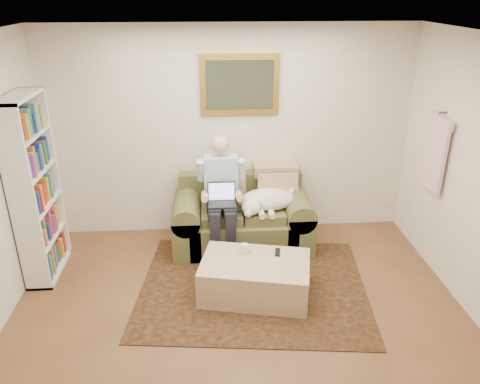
{
  "coord_description": "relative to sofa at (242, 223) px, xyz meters",
  "views": [
    {
      "loc": [
        -0.26,
        -3.06,
        2.96
      ],
      "look_at": [
        0.06,
        1.5,
        0.95
      ],
      "focal_mm": 35.0,
      "sensor_mm": 36.0,
      "label": 1
    }
  ],
  "objects": [
    {
      "name": "room_shell",
      "position": [
        -0.13,
        -1.69,
        1.01
      ],
      "size": [
        4.51,
        5.0,
        2.61
      ],
      "color": "brown",
      "rests_on": "ground"
    },
    {
      "name": "rug",
      "position": [
        0.05,
        -0.93,
        -0.28
      ],
      "size": [
        2.58,
        2.16,
        0.01
      ],
      "primitive_type": "cube",
      "rotation": [
        0.0,
        0.0,
        -0.11
      ],
      "color": "black",
      "rests_on": "room_shell"
    },
    {
      "name": "sofa",
      "position": [
        0.0,
        0.0,
        0.0
      ],
      "size": [
        1.67,
        0.85,
        1.0
      ],
      "color": "brown",
      "rests_on": "room_shell"
    },
    {
      "name": "seated_man",
      "position": [
        -0.25,
        -0.15,
        0.41
      ],
      "size": [
        0.55,
        0.79,
        1.41
      ],
      "primitive_type": null,
      "color": "#8CC6D8",
      "rests_on": "sofa"
    },
    {
      "name": "laptop",
      "position": [
        -0.25,
        -0.22,
        0.45
      ],
      "size": [
        0.32,
        0.26,
        0.23
      ],
      "color": "black",
      "rests_on": "seated_man"
    },
    {
      "name": "sleeping_dog",
      "position": [
        0.3,
        -0.08,
        0.35
      ],
      "size": [
        0.69,
        0.43,
        0.26
      ],
      "primitive_type": null,
      "color": "white",
      "rests_on": "sofa"
    },
    {
      "name": "ottoman",
      "position": [
        0.06,
        -1.06,
        -0.09
      ],
      "size": [
        1.22,
        0.92,
        0.4
      ],
      "primitive_type": "cube",
      "rotation": [
        0.0,
        0.0,
        -0.22
      ],
      "color": "#CCAA88",
      "rests_on": "room_shell"
    },
    {
      "name": "coffee_mug",
      "position": [
        -0.04,
        -0.88,
        0.16
      ],
      "size": [
        0.08,
        0.08,
        0.1
      ],
      "primitive_type": "cylinder",
      "color": "white",
      "rests_on": "ottoman"
    },
    {
      "name": "tv_remote",
      "position": [
        0.31,
        -0.91,
        0.12
      ],
      "size": [
        0.08,
        0.16,
        0.02
      ],
      "primitive_type": "cube",
      "rotation": [
        0.0,
        0.0,
        -0.18
      ],
      "color": "black",
      "rests_on": "ottoman"
    },
    {
      "name": "bookshelf",
      "position": [
        -2.23,
        -0.44,
        0.71
      ],
      "size": [
        0.28,
        0.8,
        2.0
      ],
      "primitive_type": null,
      "color": "white",
      "rests_on": "room_shell"
    },
    {
      "name": "wall_mirror",
      "position": [
        -0.0,
        0.43,
        1.61
      ],
      "size": [
        0.94,
        0.04,
        0.72
      ],
      "color": "gold",
      "rests_on": "room_shell"
    },
    {
      "name": "hanging_shirt",
      "position": [
        2.06,
        -0.44,
        1.06
      ],
      "size": [
        0.06,
        0.52,
        0.9
      ],
      "primitive_type": null,
      "color": "#F2C8CB",
      "rests_on": "room_shell"
    }
  ]
}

